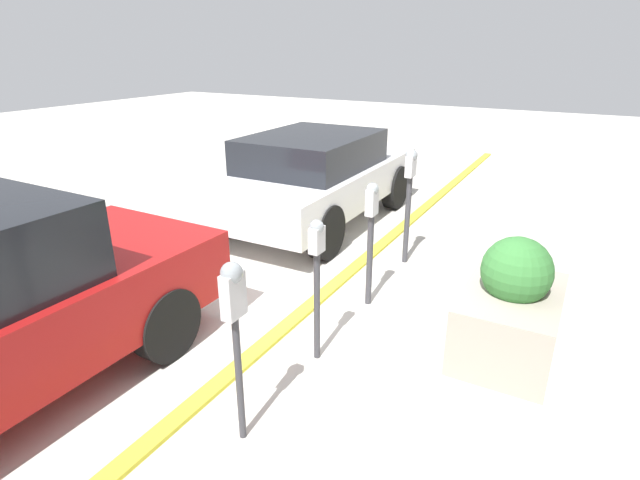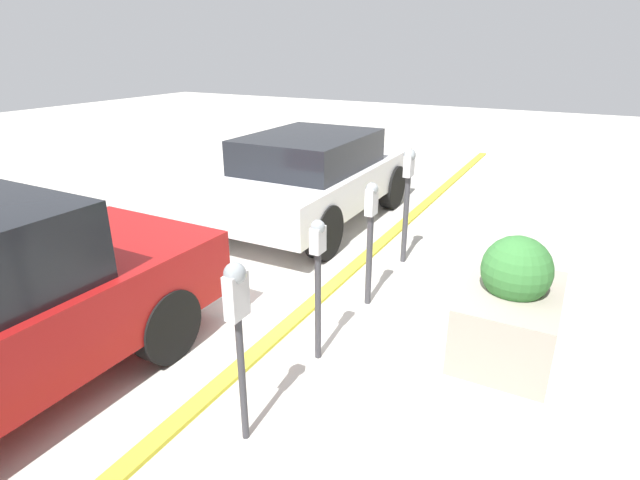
% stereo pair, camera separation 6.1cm
% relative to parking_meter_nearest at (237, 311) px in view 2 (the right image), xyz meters
% --- Properties ---
extents(ground_plane, '(40.00, 40.00, 0.00)m').
position_rel_parking_meter_nearest_xyz_m(ground_plane, '(1.76, 0.46, -1.06)').
color(ground_plane, beige).
extents(curb_strip, '(19.00, 0.16, 0.04)m').
position_rel_parking_meter_nearest_xyz_m(curb_strip, '(1.76, 0.54, -1.04)').
color(curb_strip, gold).
rests_on(curb_strip, ground_plane).
extents(parking_meter_nearest, '(0.18, 0.15, 1.40)m').
position_rel_parking_meter_nearest_xyz_m(parking_meter_nearest, '(0.00, 0.00, 0.00)').
color(parking_meter_nearest, '#38383D').
rests_on(parking_meter_nearest, ground_plane).
extents(parking_meter_second, '(0.15, 0.12, 1.34)m').
position_rel_parking_meter_nearest_xyz_m(parking_meter_second, '(1.14, 0.01, -0.13)').
color(parking_meter_second, '#38383D').
rests_on(parking_meter_second, ground_plane).
extents(parking_meter_middle, '(0.15, 0.13, 1.39)m').
position_rel_parking_meter_nearest_xyz_m(parking_meter_middle, '(2.32, 0.02, -0.14)').
color(parking_meter_middle, '#38383D').
rests_on(parking_meter_middle, ground_plane).
extents(parking_meter_fourth, '(0.18, 0.15, 1.50)m').
position_rel_parking_meter_nearest_xyz_m(parking_meter_fourth, '(3.61, 0.06, -0.02)').
color(parking_meter_fourth, '#38383D').
rests_on(parking_meter_fourth, ground_plane).
extents(planter_box, '(1.28, 0.83, 1.15)m').
position_rel_parking_meter_nearest_xyz_m(planter_box, '(2.07, -1.49, -0.60)').
color(planter_box, '#A39989').
rests_on(planter_box, ground_plane).
extents(parked_car_middle, '(4.14, 1.91, 1.44)m').
position_rel_parking_meter_nearest_xyz_m(parked_car_middle, '(4.44, 1.88, -0.28)').
color(parked_car_middle, silver).
rests_on(parked_car_middle, ground_plane).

